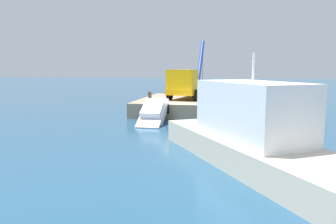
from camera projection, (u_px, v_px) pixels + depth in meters
name	position (u px, v px, depth m)	size (l,w,h in m)	color
ground	(179.00, 120.00, 26.17)	(200.00, 200.00, 0.00)	navy
dock	(188.00, 105.00, 30.89)	(10.67, 8.58, 1.24)	gray
crane_truck	(188.00, 85.00, 30.29)	(9.78, 3.89, 5.85)	orange
dock_worker	(210.00, 92.00, 27.65)	(0.34, 0.34, 1.72)	#343434
salvaged_car	(153.00, 114.00, 24.40)	(4.33, 2.02, 2.49)	silver
moored_yacht	(289.00, 166.00, 11.84)	(14.63, 10.73, 6.26)	beige
piling_near	(150.00, 106.00, 25.56)	(0.28, 0.28, 2.27)	brown
piling_mid	(204.00, 109.00, 24.77)	(0.41, 0.41, 2.08)	brown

